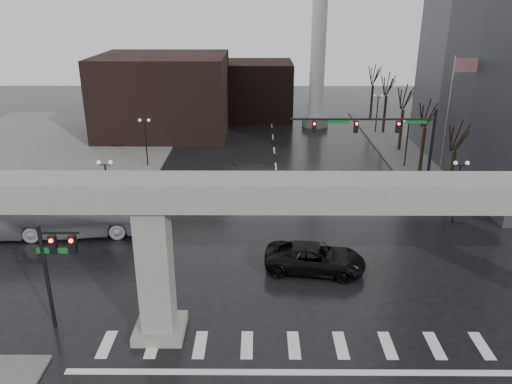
# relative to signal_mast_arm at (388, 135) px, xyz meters

# --- Properties ---
(ground) EXTENTS (160.00, 160.00, 0.00)m
(ground) POSITION_rel_signal_mast_arm_xyz_m (-8.99, -18.80, -5.83)
(ground) COLOR black
(ground) RESTS_ON ground
(sidewalk_ne) EXTENTS (28.00, 36.00, 0.15)m
(sidewalk_ne) POSITION_rel_signal_mast_arm_xyz_m (17.01, 17.20, -5.75)
(sidewalk_ne) COLOR #64625F
(sidewalk_ne) RESTS_ON ground
(sidewalk_nw) EXTENTS (28.00, 36.00, 0.15)m
(sidewalk_nw) POSITION_rel_signal_mast_arm_xyz_m (-34.99, 17.20, -5.75)
(sidewalk_nw) COLOR #64625F
(sidewalk_nw) RESTS_ON ground
(elevated_guideway) EXTENTS (48.00, 2.60, 8.70)m
(elevated_guideway) POSITION_rel_signal_mast_arm_xyz_m (-7.73, -18.80, 1.05)
(elevated_guideway) COLOR gray
(elevated_guideway) RESTS_ON ground
(building_far_left) EXTENTS (16.00, 14.00, 10.00)m
(building_far_left) POSITION_rel_signal_mast_arm_xyz_m (-22.99, 23.20, -0.83)
(building_far_left) COLOR black
(building_far_left) RESTS_ON ground
(building_far_mid) EXTENTS (10.00, 10.00, 8.00)m
(building_far_mid) POSITION_rel_signal_mast_arm_xyz_m (-10.99, 33.20, -1.83)
(building_far_mid) COLOR black
(building_far_mid) RESTS_ON ground
(smokestack) EXTENTS (3.60, 3.60, 30.00)m
(smokestack) POSITION_rel_signal_mast_arm_xyz_m (-2.99, 27.20, 7.52)
(smokestack) COLOR white
(smokestack) RESTS_ON ground
(signal_mast_arm) EXTENTS (12.12, 0.43, 8.00)m
(signal_mast_arm) POSITION_rel_signal_mast_arm_xyz_m (0.00, 0.00, 0.00)
(signal_mast_arm) COLOR black
(signal_mast_arm) RESTS_ON ground
(signal_left_pole) EXTENTS (2.30, 0.30, 6.00)m
(signal_left_pole) POSITION_rel_signal_mast_arm_xyz_m (-21.24, -18.30, -1.76)
(signal_left_pole) COLOR black
(signal_left_pole) RESTS_ON ground
(flagpole_assembly) EXTENTS (2.06, 0.12, 12.00)m
(flagpole_assembly) POSITION_rel_signal_mast_arm_xyz_m (6.30, 3.20, 1.70)
(flagpole_assembly) COLOR silver
(flagpole_assembly) RESTS_ON ground
(lamp_right_0) EXTENTS (1.22, 0.32, 5.11)m
(lamp_right_0) POSITION_rel_signal_mast_arm_xyz_m (4.51, -4.80, -2.36)
(lamp_right_0) COLOR black
(lamp_right_0) RESTS_ON ground
(lamp_right_1) EXTENTS (1.22, 0.32, 5.11)m
(lamp_right_1) POSITION_rel_signal_mast_arm_xyz_m (4.51, 9.20, -2.36)
(lamp_right_1) COLOR black
(lamp_right_1) RESTS_ON ground
(lamp_right_2) EXTENTS (1.22, 0.32, 5.11)m
(lamp_right_2) POSITION_rel_signal_mast_arm_xyz_m (4.51, 23.20, -2.36)
(lamp_right_2) COLOR black
(lamp_right_2) RESTS_ON ground
(lamp_left_0) EXTENTS (1.22, 0.32, 5.11)m
(lamp_left_0) POSITION_rel_signal_mast_arm_xyz_m (-22.49, -4.80, -2.36)
(lamp_left_0) COLOR black
(lamp_left_0) RESTS_ON ground
(lamp_left_1) EXTENTS (1.22, 0.32, 5.11)m
(lamp_left_1) POSITION_rel_signal_mast_arm_xyz_m (-22.49, 9.20, -2.36)
(lamp_left_1) COLOR black
(lamp_left_1) RESTS_ON ground
(lamp_left_2) EXTENTS (1.22, 0.32, 5.11)m
(lamp_left_2) POSITION_rel_signal_mast_arm_xyz_m (-22.49, 23.20, -2.36)
(lamp_left_2) COLOR black
(lamp_left_2) RESTS_ON ground
(tree_right_0) EXTENTS (1.09, 1.58, 7.50)m
(tree_right_0) POSITION_rel_signal_mast_arm_xyz_m (5.54, -0.78, -3.04)
(tree_right_0) COLOR black
(tree_right_0) RESTS_ON ground
(tree_right_1) EXTENTS (1.09, 1.61, 7.67)m
(tree_right_1) POSITION_rel_signal_mast_arm_xyz_m (5.54, 7.22, -2.98)
(tree_right_1) COLOR black
(tree_right_1) RESTS_ON ground
(tree_right_2) EXTENTS (1.10, 1.63, 7.85)m
(tree_right_2) POSITION_rel_signal_mast_arm_xyz_m (5.54, 15.22, -2.91)
(tree_right_2) COLOR black
(tree_right_2) RESTS_ON ground
(tree_right_3) EXTENTS (1.11, 1.66, 8.02)m
(tree_right_3) POSITION_rel_signal_mast_arm_xyz_m (5.54, 23.22, -2.85)
(tree_right_3) COLOR black
(tree_right_3) RESTS_ON ground
(tree_right_4) EXTENTS (1.12, 1.69, 8.19)m
(tree_right_4) POSITION_rel_signal_mast_arm_xyz_m (5.54, 31.22, -2.79)
(tree_right_4) COLOR black
(tree_right_4) RESTS_ON ground
(pickup_truck) EXTENTS (6.82, 3.89, 1.79)m
(pickup_truck) POSITION_rel_signal_mast_arm_xyz_m (-7.15, -12.28, -4.93)
(pickup_truck) COLOR black
(pickup_truck) RESTS_ON ground
(city_bus) EXTENTS (13.63, 4.32, 3.73)m
(city_bus) POSITION_rel_signal_mast_arm_xyz_m (-24.79, -6.80, -3.96)
(city_bus) COLOR silver
(city_bus) RESTS_ON ground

